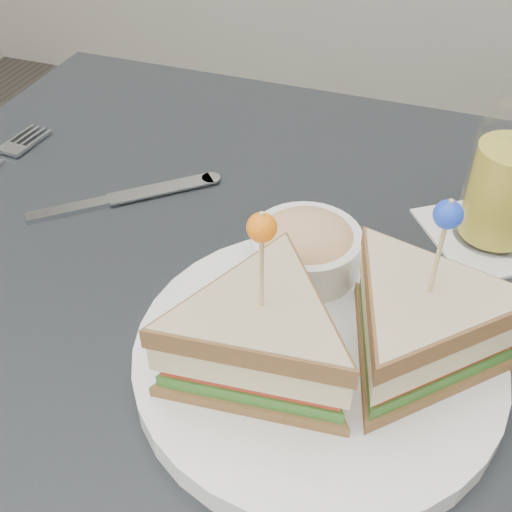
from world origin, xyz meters
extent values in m
cube|color=black|center=(0.00, 0.00, 0.73)|extent=(0.80, 0.80, 0.03)
cylinder|color=black|center=(-0.35, 0.35, 0.36)|extent=(0.04, 0.04, 0.72)
cylinder|color=white|center=(0.08, -0.04, 0.76)|extent=(0.35, 0.35, 0.02)
cylinder|color=white|center=(0.08, -0.04, 0.77)|extent=(0.35, 0.35, 0.00)
cylinder|color=#E2C482|center=(0.04, -0.07, 0.87)|extent=(0.00, 0.00, 0.08)
sphere|color=orange|center=(0.04, -0.07, 0.90)|extent=(0.02, 0.02, 0.02)
cylinder|color=#E2C482|center=(0.14, -0.02, 0.87)|extent=(0.00, 0.00, 0.08)
sphere|color=blue|center=(0.14, -0.02, 0.90)|extent=(0.02, 0.02, 0.02)
cylinder|color=white|center=(0.04, 0.04, 0.79)|extent=(0.12, 0.12, 0.04)
ellipsoid|color=#E0B772|center=(0.04, 0.04, 0.80)|extent=(0.11, 0.11, 0.04)
cube|color=silver|center=(-0.32, 0.14, 0.75)|extent=(0.03, 0.02, 0.00)
cube|color=silver|center=(-0.20, 0.07, 0.75)|extent=(0.08, 0.07, 0.01)
cube|color=silver|center=(-0.13, 0.13, 0.75)|extent=(0.09, 0.08, 0.00)
cylinder|color=silver|center=(-0.09, 0.16, 0.75)|extent=(0.03, 0.03, 0.00)
cube|color=white|center=(0.19, 0.16, 0.75)|extent=(0.15, 0.15, 0.00)
cylinder|color=gold|center=(0.19, 0.16, 0.80)|extent=(0.09, 0.09, 0.09)
cylinder|color=white|center=(0.19, 0.16, 0.82)|extent=(0.10, 0.10, 0.14)
cube|color=white|center=(0.18, 0.15, 0.84)|extent=(0.02, 0.02, 0.02)
camera|label=1|loc=(0.14, -0.34, 1.12)|focal=45.00mm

